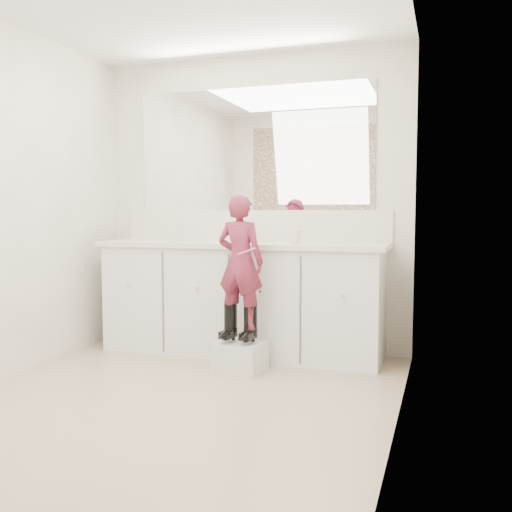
% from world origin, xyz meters
% --- Properties ---
extents(floor, '(3.00, 3.00, 0.00)m').
position_xyz_m(floor, '(0.00, 0.00, 0.00)').
color(floor, '#987F64').
rests_on(floor, ground).
extents(wall_back, '(2.60, 0.00, 2.60)m').
position_xyz_m(wall_back, '(0.00, 1.50, 1.20)').
color(wall_back, beige).
rests_on(wall_back, floor).
extents(wall_right, '(0.00, 3.00, 3.00)m').
position_xyz_m(wall_right, '(1.30, 0.00, 1.20)').
color(wall_right, beige).
rests_on(wall_right, floor).
extents(vanity_cabinet, '(2.20, 0.55, 0.85)m').
position_xyz_m(vanity_cabinet, '(0.00, 1.23, 0.42)').
color(vanity_cabinet, silver).
rests_on(vanity_cabinet, floor).
extents(countertop, '(2.28, 0.58, 0.04)m').
position_xyz_m(countertop, '(0.00, 1.21, 0.87)').
color(countertop, beige).
rests_on(countertop, vanity_cabinet).
extents(backsplash, '(2.28, 0.03, 0.25)m').
position_xyz_m(backsplash, '(0.00, 1.49, 1.02)').
color(backsplash, beige).
rests_on(backsplash, countertop).
extents(mirror, '(2.00, 0.02, 1.00)m').
position_xyz_m(mirror, '(0.00, 1.49, 1.64)').
color(mirror, white).
rests_on(mirror, wall_back).
extents(faucet, '(0.08, 0.08, 0.10)m').
position_xyz_m(faucet, '(0.00, 1.38, 0.94)').
color(faucet, silver).
rests_on(faucet, countertop).
extents(cup, '(0.13, 0.13, 0.10)m').
position_xyz_m(cup, '(0.44, 1.22, 0.94)').
color(cup, beige).
rests_on(cup, countertop).
extents(soap_bottle, '(0.10, 0.10, 0.16)m').
position_xyz_m(soap_bottle, '(-0.49, 1.15, 0.97)').
color(soap_bottle, beige).
rests_on(soap_bottle, countertop).
extents(step_stool, '(0.35, 0.31, 0.21)m').
position_xyz_m(step_stool, '(0.16, 0.74, 0.10)').
color(step_stool, silver).
rests_on(step_stool, floor).
extents(boot_left, '(0.12, 0.19, 0.27)m').
position_xyz_m(boot_left, '(0.09, 0.75, 0.34)').
color(boot_left, black).
rests_on(boot_left, step_stool).
extents(boot_right, '(0.12, 0.19, 0.27)m').
position_xyz_m(boot_right, '(0.24, 0.75, 0.34)').
color(boot_right, black).
rests_on(boot_right, step_stool).
extents(toddler, '(0.37, 0.26, 0.94)m').
position_xyz_m(toddler, '(0.16, 0.75, 0.78)').
color(toddler, '#B13651').
rests_on(toddler, step_stool).
extents(toothbrush, '(0.14, 0.03, 0.06)m').
position_xyz_m(toothbrush, '(0.23, 0.68, 0.86)').
color(toothbrush, '#E358B0').
rests_on(toothbrush, toddler).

